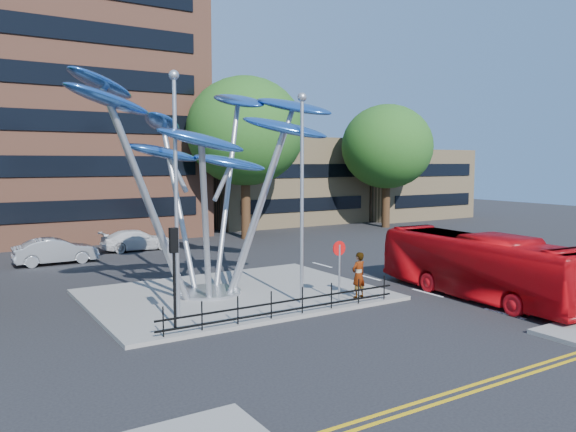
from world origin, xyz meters
TOP-DOWN VIEW (x-y plane):
  - ground at (0.00, 0.00)m, footprint 120.00×120.00m
  - traffic_island at (-1.00, 6.00)m, footprint 12.00×9.00m
  - double_yellow_near at (0.00, -6.00)m, footprint 40.00×0.12m
  - double_yellow_far at (0.00, -6.30)m, footprint 40.00×0.12m
  - brick_tower at (-6.00, 32.00)m, footprint 25.00×15.00m
  - low_building_near at (16.00, 30.00)m, footprint 15.00×8.00m
  - low_building_far at (30.00, 28.00)m, footprint 12.00×8.00m
  - tree_right at (8.00, 22.00)m, footprint 8.80×8.80m
  - tree_far at (22.00, 22.00)m, footprint 8.00×8.00m
  - leaf_sculpture at (-2.07, 6.68)m, footprint 12.72×9.54m
  - street_lamp_left at (-4.50, 3.50)m, footprint 0.36×0.36m
  - street_lamp_right at (0.50, 3.00)m, footprint 0.36×0.36m
  - traffic_light_island at (-5.00, 2.50)m, footprint 0.28×0.18m
  - no_entry_sign_island at (2.00, 2.52)m, footprint 0.60×0.10m
  - pedestrian_railing_front at (-1.00, 1.70)m, footprint 10.00×0.06m
  - red_bus at (7.65, 0.16)m, footprint 2.91×10.10m
  - pedestrian at (3.00, 2.50)m, footprint 0.75×0.55m
  - parked_car_mid at (-6.13, 18.33)m, footprint 4.51×1.60m
  - parked_car_right at (-0.72, 20.78)m, footprint 4.63×1.91m

SIDE VIEW (x-z plane):
  - ground at x=0.00m, z-range 0.00..0.00m
  - double_yellow_near at x=0.00m, z-range 0.00..0.01m
  - double_yellow_far at x=0.00m, z-range 0.00..0.01m
  - traffic_island at x=-1.00m, z-range 0.00..0.15m
  - pedestrian_railing_front at x=-1.00m, z-range 0.05..1.05m
  - parked_car_right at x=-0.72m, z-range 0.00..1.34m
  - parked_car_mid at x=-6.13m, z-range 0.00..1.48m
  - pedestrian at x=3.00m, z-range 0.15..2.06m
  - red_bus at x=7.65m, z-range 0.00..2.78m
  - no_entry_sign_island at x=2.00m, z-range 0.59..3.04m
  - traffic_light_island at x=-5.00m, z-range 0.90..4.33m
  - low_building_far at x=30.00m, z-range 0.00..7.00m
  - low_building_near at x=16.00m, z-range 0.00..8.00m
  - street_lamp_right at x=0.50m, z-range 0.94..9.24m
  - street_lamp_left at x=-4.50m, z-range 0.96..9.76m
  - leaf_sculpture at x=-2.07m, z-range 2.12..11.63m
  - tree_far at x=22.00m, z-range 1.70..12.51m
  - tree_right at x=8.00m, z-range 1.98..14.09m
  - brick_tower at x=-6.00m, z-range 0.00..30.00m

